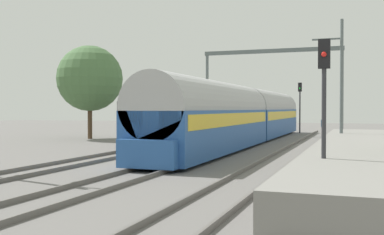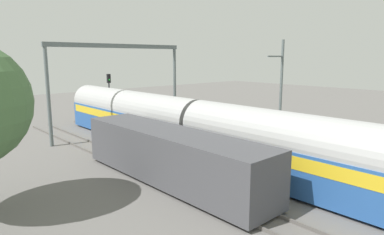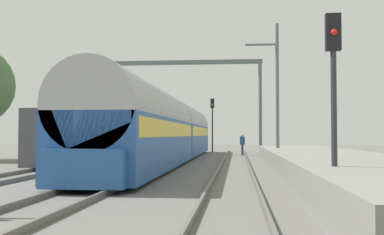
{
  "view_description": "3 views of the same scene",
  "coord_description": "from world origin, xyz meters",
  "px_view_note": "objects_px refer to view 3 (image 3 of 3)",
  "views": [
    {
      "loc": [
        7.63,
        -20.59,
        2.44
      ],
      "look_at": [
        0.0,
        0.48,
        2.01
      ],
      "focal_mm": 43.52,
      "sensor_mm": 36.0,
      "label": 1
    },
    {
      "loc": [
        -15.3,
        -4.44,
        6.76
      ],
      "look_at": [
        -0.49,
        11.83,
        2.85
      ],
      "focal_mm": 31.97,
      "sensor_mm": 36.0,
      "label": 2
    },
    {
      "loc": [
        4.28,
        -17.28,
        1.66
      ],
      "look_at": [
        0.0,
        26.96,
        3.27
      ],
      "focal_mm": 44.2,
      "sensor_mm": 36.0,
      "label": 3
    }
  ],
  "objects_px": {
    "person_crossing": "(242,142)",
    "railway_signal_near": "(334,81)",
    "freight_car": "(93,138)",
    "railway_signal_far": "(212,118)",
    "passenger_train": "(169,130)",
    "catenary_gantry": "(186,87)"
  },
  "relations": [
    {
      "from": "person_crossing",
      "to": "railway_signal_near",
      "type": "xyz_separation_m",
      "value": [
        1.92,
        -26.7,
        1.93
      ]
    },
    {
      "from": "freight_car",
      "to": "railway_signal_far",
      "type": "distance_m",
      "value": 18.63
    },
    {
      "from": "passenger_train",
      "to": "catenary_gantry",
      "type": "bearing_deg",
      "value": 90.0
    },
    {
      "from": "catenary_gantry",
      "to": "passenger_train",
      "type": "bearing_deg",
      "value": -90.0
    },
    {
      "from": "freight_car",
      "to": "railway_signal_near",
      "type": "height_order",
      "value": "railway_signal_near"
    },
    {
      "from": "passenger_train",
      "to": "person_crossing",
      "type": "bearing_deg",
      "value": 63.1
    },
    {
      "from": "freight_car",
      "to": "passenger_train",
      "type": "bearing_deg",
      "value": 28.71
    },
    {
      "from": "passenger_train",
      "to": "catenary_gantry",
      "type": "distance_m",
      "value": 10.5
    },
    {
      "from": "freight_car",
      "to": "railway_signal_near",
      "type": "bearing_deg",
      "value": -54.95
    },
    {
      "from": "railway_signal_far",
      "to": "catenary_gantry",
      "type": "xyz_separation_m",
      "value": [
        -1.92,
        -5.44,
        2.41
      ]
    },
    {
      "from": "railway_signal_near",
      "to": "railway_signal_far",
      "type": "height_order",
      "value": "railway_signal_far"
    },
    {
      "from": "catenary_gantry",
      "to": "railway_signal_far",
      "type": "bearing_deg",
      "value": 70.58
    },
    {
      "from": "passenger_train",
      "to": "railway_signal_near",
      "type": "bearing_deg",
      "value": -69.43
    },
    {
      "from": "person_crossing",
      "to": "catenary_gantry",
      "type": "xyz_separation_m",
      "value": [
        -4.65,
        0.66,
        4.61
      ]
    },
    {
      "from": "person_crossing",
      "to": "railway_signal_far",
      "type": "relative_size",
      "value": 0.34
    },
    {
      "from": "freight_car",
      "to": "catenary_gantry",
      "type": "relative_size",
      "value": 1.03
    },
    {
      "from": "passenger_train",
      "to": "freight_car",
      "type": "distance_m",
      "value": 4.74
    },
    {
      "from": "passenger_train",
      "to": "person_crossing",
      "type": "distance_m",
      "value": 10.33
    },
    {
      "from": "person_crossing",
      "to": "railway_signal_near",
      "type": "height_order",
      "value": "railway_signal_near"
    },
    {
      "from": "railway_signal_near",
      "to": "railway_signal_far",
      "type": "xyz_separation_m",
      "value": [
        -4.66,
        32.8,
        0.27
      ]
    },
    {
      "from": "passenger_train",
      "to": "railway_signal_near",
      "type": "height_order",
      "value": "railway_signal_near"
    },
    {
      "from": "passenger_train",
      "to": "railway_signal_near",
      "type": "relative_size",
      "value": 7.17
    }
  ]
}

